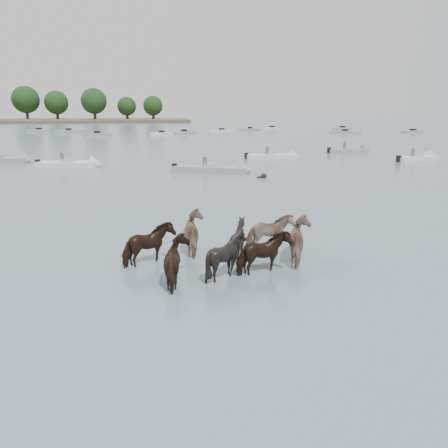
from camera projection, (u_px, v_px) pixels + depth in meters
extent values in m
plane|color=slate|center=(297.00, 281.00, 13.12)|extent=(400.00, 400.00, 0.00)
imported|color=black|center=(148.00, 246.00, 14.40)|extent=(1.94, 1.67, 1.51)
imported|color=#7D6355|center=(197.00, 234.00, 15.72)|extent=(1.88, 1.99, 1.58)
imported|color=black|center=(238.00, 241.00, 15.04)|extent=(1.71, 1.65, 1.46)
imported|color=#8B735E|center=(270.00, 234.00, 15.88)|extent=(1.85, 1.10, 1.47)
imported|color=black|center=(180.00, 263.00, 12.84)|extent=(1.71, 1.84, 1.50)
imported|color=black|center=(226.00, 257.00, 13.33)|extent=(1.49, 1.35, 1.56)
imported|color=black|center=(264.00, 255.00, 13.58)|extent=(1.92, 1.33, 1.48)
imported|color=#866A5B|center=(303.00, 242.00, 14.68)|extent=(1.59, 1.78, 1.60)
sphere|color=black|center=(264.00, 176.00, 32.23)|extent=(0.44, 0.44, 0.44)
cube|color=black|center=(260.00, 178.00, 32.21)|extent=(0.50, 0.22, 0.18)
cube|color=silver|center=(67.00, 165.00, 38.02)|extent=(5.30, 2.38, 0.55)
cone|color=silver|center=(97.00, 165.00, 38.06)|extent=(1.14, 1.72, 1.60)
cube|color=#99ADB7|center=(67.00, 161.00, 37.93)|extent=(0.97, 1.23, 0.35)
cube|color=black|center=(38.00, 163.00, 37.95)|extent=(0.40, 0.40, 0.60)
cylinder|color=#595966|center=(62.00, 158.00, 37.81)|extent=(0.36, 0.36, 0.70)
sphere|color=#595966|center=(62.00, 153.00, 37.70)|extent=(0.24, 0.24, 0.24)
cube|color=gray|center=(210.00, 170.00, 34.90)|extent=(6.06, 3.46, 0.55)
cone|color=gray|center=(246.00, 171.00, 34.43)|extent=(1.38, 1.81, 1.60)
cube|color=#99ADB7|center=(210.00, 165.00, 34.81)|extent=(1.13, 1.32, 0.35)
cube|color=black|center=(175.00, 167.00, 35.33)|extent=(0.45, 0.45, 0.60)
cylinder|color=#595966|center=(205.00, 163.00, 34.69)|extent=(0.36, 0.36, 0.70)
sphere|color=#595966|center=(205.00, 157.00, 34.57)|extent=(0.24, 0.24, 0.24)
cube|color=silver|center=(271.00, 157.00, 43.92)|extent=(5.10, 1.65, 0.55)
cone|color=silver|center=(295.00, 156.00, 44.32)|extent=(0.91, 1.61, 1.60)
cube|color=#99ADB7|center=(271.00, 153.00, 43.83)|extent=(0.81, 1.13, 0.35)
cube|color=black|center=(246.00, 156.00, 43.49)|extent=(0.35, 0.35, 0.60)
cylinder|color=#595966|center=(267.00, 151.00, 43.71)|extent=(0.36, 0.36, 0.70)
sphere|color=#595966|center=(267.00, 147.00, 43.60)|extent=(0.24, 0.24, 0.24)
cube|color=silver|center=(416.00, 159.00, 42.13)|extent=(4.84, 2.79, 0.55)
cone|color=silver|center=(432.00, 158.00, 43.09)|extent=(1.30, 1.78, 1.60)
cube|color=#99ADB7|center=(416.00, 155.00, 42.04)|extent=(1.08, 1.30, 0.35)
cube|color=black|center=(399.00, 159.00, 41.14)|extent=(0.43, 0.43, 0.60)
cylinder|color=#595966|center=(413.00, 153.00, 41.92)|extent=(0.36, 0.36, 0.70)
sphere|color=#595966|center=(413.00, 149.00, 41.81)|extent=(0.24, 0.24, 0.24)
cube|color=gray|center=(347.00, 151.00, 49.72)|extent=(4.46, 1.78, 0.55)
cone|color=gray|center=(366.00, 151.00, 50.00)|extent=(0.97, 1.64, 1.60)
cube|color=#99ADB7|center=(348.00, 148.00, 49.63)|extent=(0.85, 1.15, 0.35)
cube|color=black|center=(329.00, 150.00, 49.41)|extent=(0.36, 0.36, 0.60)
cylinder|color=#595966|center=(345.00, 146.00, 49.51)|extent=(0.36, 0.36, 0.70)
sphere|color=#595966|center=(345.00, 142.00, 49.40)|extent=(0.24, 0.24, 0.24)
cone|color=gray|center=(27.00, 160.00, 41.09)|extent=(0.99, 1.65, 1.60)
cube|color=gray|center=(39.00, 131.00, 91.75)|extent=(5.40, 2.61, 0.60)
cube|color=black|center=(39.00, 129.00, 91.65)|extent=(1.20, 1.20, 0.50)
cube|color=gray|center=(69.00, 131.00, 89.35)|extent=(5.70, 1.92, 0.60)
cube|color=black|center=(69.00, 130.00, 89.26)|extent=(1.07, 1.07, 0.50)
cube|color=gray|center=(97.00, 135.00, 79.13)|extent=(4.92, 2.16, 0.60)
cube|color=black|center=(97.00, 132.00, 79.03)|extent=(1.13, 1.13, 0.50)
cube|color=silver|center=(162.00, 134.00, 81.07)|extent=(4.33, 2.04, 0.60)
cube|color=black|center=(162.00, 132.00, 80.97)|extent=(1.12, 1.12, 0.50)
cube|color=gray|center=(184.00, 133.00, 85.19)|extent=(4.99, 2.24, 0.60)
cube|color=black|center=(184.00, 131.00, 85.09)|extent=(1.14, 1.14, 0.50)
cube|color=silver|center=(222.00, 131.00, 90.45)|extent=(5.47, 1.74, 0.60)
cube|color=black|center=(222.00, 129.00, 90.35)|extent=(1.04, 1.04, 0.50)
cube|color=gray|center=(250.00, 130.00, 96.38)|extent=(4.72, 2.67, 0.60)
cube|color=black|center=(250.00, 128.00, 96.28)|extent=(1.24, 1.24, 0.50)
cube|color=silver|center=(272.00, 128.00, 101.98)|extent=(4.76, 2.24, 0.60)
cube|color=black|center=(272.00, 127.00, 101.88)|extent=(1.15, 1.15, 0.50)
cube|color=gray|center=(345.00, 132.00, 86.10)|extent=(6.08, 2.30, 0.60)
cube|color=black|center=(345.00, 130.00, 86.00)|extent=(1.13, 1.13, 0.50)
cube|color=gray|center=(342.00, 129.00, 100.54)|extent=(4.53, 1.61, 0.60)
cube|color=black|center=(342.00, 127.00, 100.44)|extent=(1.02, 1.02, 0.50)
cube|color=gray|center=(413.00, 132.00, 87.84)|extent=(4.86, 2.34, 0.60)
cube|color=black|center=(413.00, 130.00, 87.74)|extent=(1.17, 1.17, 0.50)
cylinder|color=#382619|center=(27.00, 116.00, 153.89)|extent=(1.00, 1.00, 4.21)
sphere|color=black|center=(26.00, 100.00, 152.47)|extent=(9.35, 9.35, 9.35)
cylinder|color=#382619|center=(58.00, 117.00, 153.18)|extent=(1.00, 1.00, 3.65)
sphere|color=black|center=(56.00, 103.00, 151.94)|extent=(8.10, 8.10, 8.10)
cylinder|color=#382619|center=(95.00, 116.00, 150.58)|extent=(1.00, 1.00, 3.90)
sphere|color=black|center=(94.00, 101.00, 149.26)|extent=(8.68, 8.68, 8.68)
cylinder|color=#382619|center=(127.00, 117.00, 154.97)|extent=(1.00, 1.00, 2.95)
sphere|color=black|center=(127.00, 106.00, 153.97)|extent=(6.56, 6.56, 6.56)
cylinder|color=#382619|center=(153.00, 117.00, 154.20)|extent=(1.00, 1.00, 3.05)
sphere|color=black|center=(153.00, 106.00, 153.16)|extent=(6.78, 6.78, 6.78)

